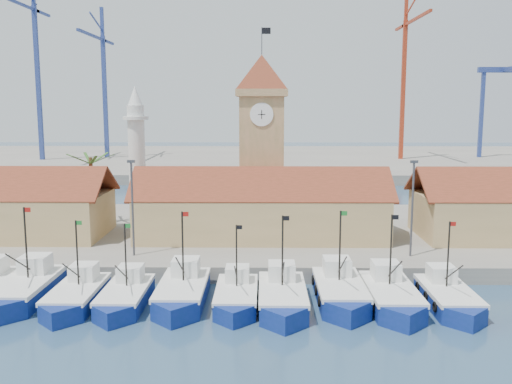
{
  "coord_description": "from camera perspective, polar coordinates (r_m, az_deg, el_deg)",
  "views": [
    {
      "loc": [
        0.14,
        -40.08,
        15.52
      ],
      "look_at": [
        -0.56,
        18.0,
        6.65
      ],
      "focal_mm": 40.0,
      "sensor_mm": 36.0,
      "label": 1
    }
  ],
  "objects": [
    {
      "name": "boat_7",
      "position": [
        46.14,
        8.44,
        -10.02
      ],
      "size": [
        3.71,
        10.18,
        7.7
      ],
      "color": "navy",
      "rests_on": "ground"
    },
    {
      "name": "hall_center",
      "position": [
        61.18,
        0.54,
        -2.18
      ],
      "size": [
        27.04,
        10.13,
        7.61
      ],
      "color": "tan",
      "rests_on": "quay"
    },
    {
      "name": "lamp_posts",
      "position": [
        52.86,
        1.07,
        -1.17
      ],
      "size": [
        80.7,
        0.25,
        9.03
      ],
      "color": "#3F3F44",
      "rests_on": "quay"
    },
    {
      "name": "minaret",
      "position": [
        69.99,
        -11.83,
        3.75
      ],
      "size": [
        3.0,
        3.0,
        16.3
      ],
      "color": "silver",
      "rests_on": "quay"
    },
    {
      "name": "boat_3",
      "position": [
        46.05,
        -13.02,
        -10.31
      ],
      "size": [
        3.29,
        9.02,
        6.82
      ],
      "color": "navy",
      "rests_on": "ground"
    },
    {
      "name": "boat_5",
      "position": [
        45.0,
        -1.99,
        -10.56
      ],
      "size": [
        3.23,
        8.84,
        6.69
      ],
      "color": "navy",
      "rests_on": "ground"
    },
    {
      "name": "crane_blue_near",
      "position": [
        152.67,
        -15.06,
        11.14
      ],
      "size": [
        1.0,
        29.89,
        37.92
      ],
      "color": "navy",
      "rests_on": "terminal"
    },
    {
      "name": "quay",
      "position": [
        65.76,
        0.55,
        -4.3
      ],
      "size": [
        140.0,
        32.0,
        1.5
      ],
      "primitive_type": "cube",
      "color": "gray",
      "rests_on": "ground"
    },
    {
      "name": "boat_4",
      "position": [
        45.96,
        -7.42,
        -10.09
      ],
      "size": [
        3.69,
        10.1,
        7.64
      ],
      "color": "navy",
      "rests_on": "ground"
    },
    {
      "name": "crane_blue_far",
      "position": [
        151.41,
        -21.31,
        12.38
      ],
      "size": [
        1.0,
        34.74,
        44.38
      ],
      "color": "navy",
      "rests_on": "terminal"
    },
    {
      "name": "ground",
      "position": [
        42.98,
        0.46,
        -12.48
      ],
      "size": [
        400.0,
        400.0,
        0.0
      ],
      "primitive_type": "plane",
      "color": "navy",
      "rests_on": "ground"
    },
    {
      "name": "terminal",
      "position": [
        150.79,
        0.63,
        3.16
      ],
      "size": [
        240.0,
        80.0,
        2.0
      ],
      "primitive_type": "cube",
      "color": "gray",
      "rests_on": "ground"
    },
    {
      "name": "boat_1",
      "position": [
        49.67,
        -22.2,
        -9.2
      ],
      "size": [
        3.82,
        10.45,
        7.91
      ],
      "color": "navy",
      "rests_on": "ground"
    },
    {
      "name": "palm_tree",
      "position": [
        69.71,
        -16.11,
        0.69
      ],
      "size": [
        5.6,
        5.03,
        8.39
      ],
      "color": "brown",
      "rests_on": "quay"
    },
    {
      "name": "clock_tower",
      "position": [
        66.18,
        0.57,
        5.6
      ],
      "size": [
        5.8,
        5.8,
        22.7
      ],
      "color": "tan",
      "rests_on": "quay"
    },
    {
      "name": "boat_2",
      "position": [
        47.15,
        -17.59,
        -10.02
      ],
      "size": [
        3.4,
        9.31,
        7.05
      ],
      "color": "navy",
      "rests_on": "ground"
    },
    {
      "name": "boat_8",
      "position": [
        45.93,
        13.43,
        -10.28
      ],
      "size": [
        3.65,
        10.01,
        7.58
      ],
      "color": "navy",
      "rests_on": "ground"
    },
    {
      "name": "gantry",
      "position": [
        159.3,
        23.89,
        9.58
      ],
      "size": [
        13.0,
        22.0,
        23.2
      ],
      "color": "navy",
      "rests_on": "terminal"
    },
    {
      "name": "boat_9",
      "position": [
        47.0,
        18.79,
        -10.14
      ],
      "size": [
        3.4,
        9.32,
        7.05
      ],
      "color": "navy",
      "rests_on": "ground"
    },
    {
      "name": "boat_6",
      "position": [
        44.56,
        2.67,
        -10.64
      ],
      "size": [
        3.64,
        9.96,
        7.54
      ],
      "color": "navy",
      "rests_on": "ground"
    },
    {
      "name": "crane_red_right",
      "position": [
        148.33,
        14.69,
        11.97
      ],
      "size": [
        1.0,
        31.46,
        41.14
      ],
      "color": "#9D3018",
      "rests_on": "terminal"
    }
  ]
}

